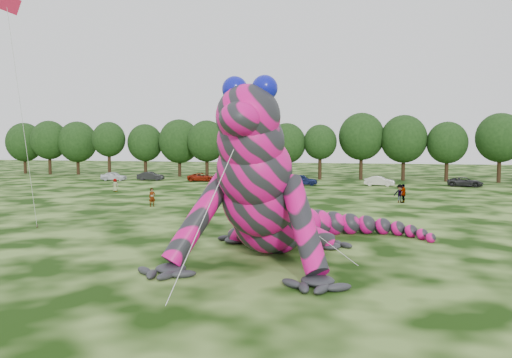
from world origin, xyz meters
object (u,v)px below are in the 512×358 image
object	(u,v)px
tree_7	(251,149)
tree_6	(207,149)
flying_kite	(9,21)
tree_2	(78,148)
tree_9	(320,152)
spectator_4	(115,185)
car_1	(151,176)
spectator_3	(403,194)
car_5	(380,181)
inflatable_gecko	(274,169)
tree_11	(404,148)
tree_4	(145,150)
car_0	(114,176)
car_2	(203,177)
spectator_0	(152,197)
spectator_2	(400,194)
tree_8	(287,151)
tree_13	(500,148)
tree_12	(447,152)
car_6	(465,182)
tree_5	(179,148)
tree_10	(361,146)
tree_0	(25,148)
car_3	(251,178)
tree_1	(49,148)
tree_3	(109,149)

from	to	relation	value
tree_7	tree_6	bearing A→B (deg)	-179.08
flying_kite	tree_2	size ratio (longest dim) A/B	1.54
tree_9	spectator_4	distance (m)	33.44
car_1	spectator_3	size ratio (longest dim) A/B	2.21
car_5	tree_6	bearing A→B (deg)	79.53
inflatable_gecko	tree_6	xyz separation A→B (m)	(-22.01, 52.15, 0.28)
tree_9	tree_11	distance (m)	12.77
tree_4	car_0	world-z (taller)	tree_4
car_2	spectator_4	bearing A→B (deg)	158.82
tree_9	car_1	xyz separation A→B (m)	(-25.13, -8.30, -3.67)
car_1	car_2	xyz separation A→B (m)	(8.44, 0.14, -0.04)
tree_4	inflatable_gecko	bearing A→B (deg)	-57.82
spectator_0	spectator_2	distance (m)	23.79
tree_8	tree_13	distance (m)	31.36
tree_12	car_6	distance (m)	9.62
tree_5	spectator_0	distance (m)	40.44
car_6	spectator_0	size ratio (longest dim) A/B	2.63
tree_4	spectator_2	world-z (taller)	tree_4
spectator_3	car_1	bearing A→B (deg)	-94.14
tree_5	car_6	xyz separation A→B (m)	(44.40, -9.42, -4.27)
tree_10	spectator_4	bearing A→B (deg)	-136.60
tree_6	car_5	world-z (taller)	tree_6
tree_8	tree_9	xyz separation A→B (m)	(5.28, 0.36, -0.13)
car_1	tree_0	bearing A→B (deg)	62.59
tree_4	tree_11	xyz separation A→B (m)	(43.43, -0.52, 0.51)
tree_11	spectator_4	bearing A→B (deg)	-142.81
tree_5	tree_13	world-z (taller)	tree_13
tree_11	car_1	world-z (taller)	tree_11
tree_4	car_3	size ratio (longest dim) A/B	1.97
inflatable_gecko	car_5	world-z (taller)	inflatable_gecko
tree_2	tree_5	size ratio (longest dim) A/B	0.98
tree_0	spectator_0	xyz separation A→B (m)	(44.36, -38.90, -3.90)
tree_6	spectator_0	bearing A→B (deg)	-78.55
tree_5	car_1	world-z (taller)	tree_5
inflatable_gecko	spectator_3	world-z (taller)	inflatable_gecko
tree_1	spectator_2	size ratio (longest dim) A/B	5.49
car_0	tree_2	bearing A→B (deg)	43.37
tree_5	tree_12	bearing A→B (deg)	-0.93
tree_9	car_2	distance (m)	18.95
spectator_4	spectator_2	bearing A→B (deg)	-177.98
tree_8	spectator_3	bearing A→B (deg)	-59.63
tree_0	car_1	world-z (taller)	tree_0
tree_1	spectator_3	bearing A→B (deg)	-25.82
tree_3	car_5	bearing A→B (deg)	-11.91
tree_4	spectator_0	bearing A→B (deg)	-63.13
tree_3	flying_kite	bearing A→B (deg)	-65.22
inflatable_gecko	tree_9	size ratio (longest dim) A/B	2.06
inflatable_gecko	tree_10	world-z (taller)	tree_10
tree_1	spectator_2	distance (m)	67.23
tree_5	tree_2	bearing A→B (deg)	179.06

